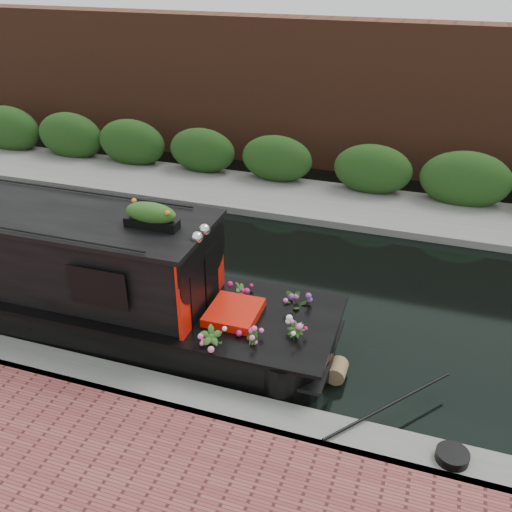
% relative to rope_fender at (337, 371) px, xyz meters
% --- Properties ---
extents(ground, '(80.00, 80.00, 0.00)m').
position_rel_rope_fender_xyz_m(ground, '(-2.97, 2.00, -0.14)').
color(ground, black).
rests_on(ground, ground).
extents(near_bank_coping, '(40.00, 0.60, 0.50)m').
position_rel_rope_fender_xyz_m(near_bank_coping, '(-2.97, -1.30, -0.14)').
color(near_bank_coping, slate).
rests_on(near_bank_coping, ground).
extents(far_bank_path, '(40.00, 2.40, 0.34)m').
position_rel_rope_fender_xyz_m(far_bank_path, '(-2.97, 6.20, -0.14)').
color(far_bank_path, slate).
rests_on(far_bank_path, ground).
extents(far_hedge, '(40.00, 1.10, 2.80)m').
position_rel_rope_fender_xyz_m(far_hedge, '(-2.97, 7.10, -0.14)').
color(far_hedge, '#1E4115').
rests_on(far_hedge, ground).
extents(far_brick_wall, '(40.00, 1.00, 8.00)m').
position_rel_rope_fender_xyz_m(far_brick_wall, '(-2.97, 9.20, -0.14)').
color(far_brick_wall, '#512B1B').
rests_on(far_brick_wall, ground).
extents(rope_fender, '(0.28, 0.36, 0.28)m').
position_rel_rope_fender_xyz_m(rope_fender, '(0.00, 0.00, 0.00)').
color(rope_fender, olive).
rests_on(rope_fender, ground).
extents(coiled_mooring_rope, '(0.40, 0.40, 0.12)m').
position_rel_rope_fender_xyz_m(coiled_mooring_rope, '(1.65, -1.30, 0.17)').
color(coiled_mooring_rope, black).
rests_on(coiled_mooring_rope, near_bank_coping).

